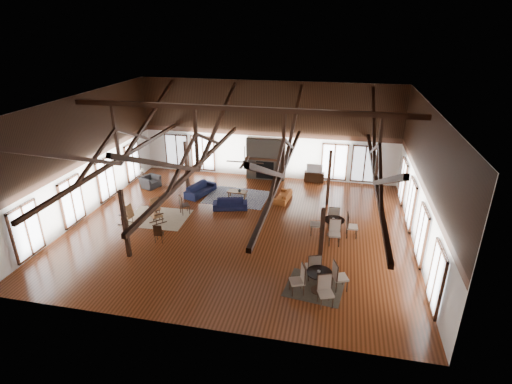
% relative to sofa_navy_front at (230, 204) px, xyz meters
% --- Properties ---
extents(floor, '(16.00, 16.00, 0.00)m').
position_rel_sofa_navy_front_xyz_m(floor, '(1.02, -1.87, -0.26)').
color(floor, maroon).
rests_on(floor, ground).
extents(ceiling, '(16.00, 14.00, 0.02)m').
position_rel_sofa_navy_front_xyz_m(ceiling, '(1.02, -1.87, 5.74)').
color(ceiling, black).
rests_on(ceiling, wall_back).
extents(wall_back, '(16.00, 0.02, 6.00)m').
position_rel_sofa_navy_front_xyz_m(wall_back, '(1.02, 5.13, 2.74)').
color(wall_back, silver).
rests_on(wall_back, floor).
extents(wall_front, '(16.00, 0.02, 6.00)m').
position_rel_sofa_navy_front_xyz_m(wall_front, '(1.02, -8.87, 2.74)').
color(wall_front, silver).
rests_on(wall_front, floor).
extents(wall_left, '(0.02, 14.00, 6.00)m').
position_rel_sofa_navy_front_xyz_m(wall_left, '(-6.98, -1.87, 2.74)').
color(wall_left, silver).
rests_on(wall_left, floor).
extents(wall_right, '(0.02, 14.00, 6.00)m').
position_rel_sofa_navy_front_xyz_m(wall_right, '(9.02, -1.87, 2.74)').
color(wall_right, silver).
rests_on(wall_right, floor).
extents(roof_truss, '(15.60, 14.07, 3.14)m').
position_rel_sofa_navy_front_xyz_m(roof_truss, '(1.02, -1.87, 3.76)').
color(roof_truss, black).
rests_on(roof_truss, wall_back).
extents(post_grid, '(8.16, 7.16, 3.05)m').
position_rel_sofa_navy_front_xyz_m(post_grid, '(1.02, -1.87, 1.26)').
color(post_grid, black).
rests_on(post_grid, floor).
extents(fireplace, '(2.50, 0.69, 2.60)m').
position_rel_sofa_navy_front_xyz_m(fireplace, '(1.02, 4.80, 1.02)').
color(fireplace, '#685C4F').
rests_on(fireplace, floor).
extents(ceiling_fan, '(1.60, 1.60, 0.75)m').
position_rel_sofa_navy_front_xyz_m(ceiling_fan, '(1.52, -2.87, 3.47)').
color(ceiling_fan, black).
rests_on(ceiling_fan, roof_truss).
extents(sofa_navy_front, '(1.93, 1.13, 0.53)m').
position_rel_sofa_navy_front_xyz_m(sofa_navy_front, '(0.00, 0.00, 0.00)').
color(sofa_navy_front, '#131635').
rests_on(sofa_navy_front, floor).
extents(sofa_navy_left, '(2.23, 1.41, 0.61)m').
position_rel_sofa_navy_front_xyz_m(sofa_navy_left, '(-2.19, 1.52, 0.04)').
color(sofa_navy_left, '#131735').
rests_on(sofa_navy_left, floor).
extents(sofa_orange, '(1.75, 0.87, 0.49)m').
position_rel_sofa_navy_front_xyz_m(sofa_orange, '(2.59, 1.69, -0.02)').
color(sofa_orange, '#974B1D').
rests_on(sofa_orange, floor).
extents(coffee_table, '(1.12, 0.62, 0.42)m').
position_rel_sofa_navy_front_xyz_m(coffee_table, '(0.02, 1.44, 0.09)').
color(coffee_table, brown).
rests_on(coffee_table, floor).
extents(vase, '(0.23, 0.23, 0.18)m').
position_rel_sofa_navy_front_xyz_m(vase, '(0.17, 1.38, 0.24)').
color(vase, '#B2B2B2').
rests_on(vase, coffee_table).
extents(armchair, '(1.27, 1.19, 0.67)m').
position_rel_sofa_navy_front_xyz_m(armchair, '(-5.49, 1.92, 0.07)').
color(armchair, '#29292B').
rests_on(armchair, floor).
extents(side_table_lamp, '(0.42, 0.42, 1.06)m').
position_rel_sofa_navy_front_xyz_m(side_table_lamp, '(-6.15, 2.36, 0.14)').
color(side_table_lamp, black).
rests_on(side_table_lamp, floor).
extents(rocking_chair_a, '(0.92, 0.87, 1.07)m').
position_rel_sofa_navy_front_xyz_m(rocking_chair_a, '(-3.49, -1.70, 0.24)').
color(rocking_chair_a, '#9B643A').
rests_on(rocking_chair_a, floor).
extents(rocking_chair_b, '(0.82, 0.84, 0.99)m').
position_rel_sofa_navy_front_xyz_m(rocking_chair_b, '(-3.15, -2.35, 0.20)').
color(rocking_chair_b, '#9B643A').
rests_on(rocking_chair_b, floor).
extents(rocking_chair_c, '(0.87, 0.52, 1.07)m').
position_rel_sofa_navy_front_xyz_m(rocking_chair_c, '(-4.40, -2.75, 0.24)').
color(rocking_chair_c, '#9B643A').
rests_on(rocking_chair_c, floor).
extents(side_chair_a, '(0.64, 0.64, 1.07)m').
position_rel_sofa_navy_front_xyz_m(side_chair_a, '(-2.22, -1.11, 0.36)').
color(side_chair_a, black).
rests_on(side_chair_a, floor).
extents(side_chair_b, '(0.44, 0.44, 0.91)m').
position_rel_sofa_navy_front_xyz_m(side_chair_b, '(-2.21, -4.06, 0.26)').
color(side_chair_b, black).
rests_on(side_chair_b, floor).
extents(cafe_table_near, '(2.22, 2.22, 1.14)m').
position_rel_sofa_navy_front_xyz_m(cafe_table_near, '(5.05, -6.10, 0.31)').
color(cafe_table_near, black).
rests_on(cafe_table_near, floor).
extents(cafe_table_far, '(2.20, 2.20, 1.14)m').
position_rel_sofa_navy_front_xyz_m(cafe_table_far, '(5.46, -1.76, 0.31)').
color(cafe_table_far, black).
rests_on(cafe_table_far, floor).
extents(cup_near, '(0.15, 0.15, 0.10)m').
position_rel_sofa_navy_front_xyz_m(cup_near, '(5.03, -6.15, 0.60)').
color(cup_near, '#B2B2B2').
rests_on(cup_near, cafe_table_near).
extents(cup_far, '(0.17, 0.17, 0.10)m').
position_rel_sofa_navy_front_xyz_m(cup_far, '(5.41, -1.86, 0.61)').
color(cup_far, '#B2B2B2').
rests_on(cup_far, cafe_table_far).
extents(tv_console, '(1.21, 0.45, 0.60)m').
position_rel_sofa_navy_front_xyz_m(tv_console, '(4.08, 4.88, 0.04)').
color(tv_console, black).
rests_on(tv_console, floor).
extents(television, '(0.96, 0.13, 0.55)m').
position_rel_sofa_navy_front_xyz_m(television, '(4.06, 4.88, 0.61)').
color(television, '#B2B2B2').
rests_on(television, tv_console).
extents(rug_tan, '(3.05, 2.43, 0.01)m').
position_rel_sofa_navy_front_xyz_m(rug_tan, '(-3.33, -1.79, -0.26)').
color(rug_tan, tan).
rests_on(rug_tan, floor).
extents(rug_navy, '(3.58, 2.78, 0.01)m').
position_rel_sofa_navy_front_xyz_m(rug_navy, '(-0.02, 1.53, -0.26)').
color(rug_navy, '#1A2449').
rests_on(rug_navy, floor).
extents(rug_dark, '(2.33, 2.17, 0.01)m').
position_rel_sofa_navy_front_xyz_m(rug_dark, '(4.91, -5.91, -0.26)').
color(rug_dark, black).
rests_on(rug_dark, floor).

